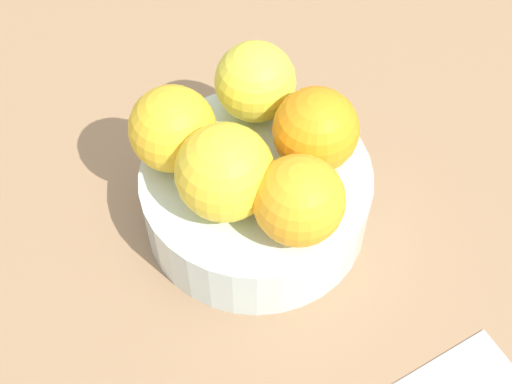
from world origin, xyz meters
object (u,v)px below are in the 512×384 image
at_px(orange_in_bowl_0, 316,130).
at_px(orange_in_bowl_1, 225,172).
at_px(orange_in_bowl_3, 299,200).
at_px(orange_in_bowl_2, 173,129).
at_px(orange_in_bowl_4, 255,82).
at_px(fruit_bowl, 256,197).

relative_size(orange_in_bowl_0, orange_in_bowl_1, 0.91).
relative_size(orange_in_bowl_0, orange_in_bowl_3, 1.00).
height_order(orange_in_bowl_2, orange_in_bowl_3, same).
bearing_deg(orange_in_bowl_4, fruit_bowl, 168.74).
bearing_deg(orange_in_bowl_2, orange_in_bowl_1, -148.49).
bearing_deg(orange_in_bowl_0, fruit_bowl, 99.25).
xyz_separation_m(orange_in_bowl_0, orange_in_bowl_2, (0.02, 0.11, 0.00)).
distance_m(fruit_bowl, orange_in_bowl_0, 0.08).
xyz_separation_m(orange_in_bowl_0, orange_in_bowl_1, (-0.03, 0.08, 0.00)).
height_order(orange_in_bowl_2, orange_in_bowl_4, orange_in_bowl_2).
height_order(orange_in_bowl_0, orange_in_bowl_2, same).
bearing_deg(orange_in_bowl_2, fruit_bowl, -117.69).
xyz_separation_m(orange_in_bowl_1, orange_in_bowl_2, (0.05, 0.03, -0.00)).
height_order(orange_in_bowl_0, orange_in_bowl_1, orange_in_bowl_1).
height_order(orange_in_bowl_0, orange_in_bowl_3, same).
xyz_separation_m(fruit_bowl, orange_in_bowl_4, (0.07, -0.01, 0.06)).
distance_m(orange_in_bowl_1, orange_in_bowl_2, 0.06).
bearing_deg(orange_in_bowl_1, orange_in_bowl_3, -124.77).
bearing_deg(orange_in_bowl_0, orange_in_bowl_4, 30.61).
bearing_deg(orange_in_bowl_4, orange_in_bowl_3, -176.71).
xyz_separation_m(fruit_bowl, orange_in_bowl_1, (-0.02, 0.03, 0.07)).
xyz_separation_m(orange_in_bowl_3, orange_in_bowl_4, (0.12, 0.01, -0.00)).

